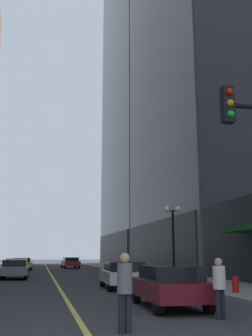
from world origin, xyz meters
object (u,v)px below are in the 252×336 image
object	(u,v)px
pedestrian_in_white_shirt	(219,283)
car_black	(16,265)
car_white	(123,274)
pedestrian_in_grey_suit	(125,286)
car_red	(71,262)
street_lamp_right_mid	(173,226)
fire_hydrant_right	(235,286)
car_maroon	(169,285)
car_grey	(15,268)
car_yellow	(22,264)

from	to	relation	value
pedestrian_in_white_shirt	car_black	bearing A→B (deg)	103.52
car_white	pedestrian_in_grey_suit	world-z (taller)	pedestrian_in_grey_suit
car_red	street_lamp_right_mid	xyz separation A→B (m)	(3.58, -29.72, 2.54)
car_red	pedestrian_in_grey_suit	xyz separation A→B (m)	(-2.02, -43.05, 0.28)
car_black	pedestrian_in_white_shirt	bearing A→B (deg)	-76.48
fire_hydrant_right	car_white	bearing A→B (deg)	130.38
car_black	car_white	bearing A→B (deg)	-71.12
street_lamp_right_mid	fire_hydrant_right	size ratio (longest dim) A/B	5.54
street_lamp_right_mid	fire_hydrant_right	xyz separation A→B (m)	(0.50, -6.40, -2.86)
car_maroon	fire_hydrant_right	world-z (taller)	car_maroon
car_black	car_red	size ratio (longest dim) A/B	0.94
car_white	car_grey	xyz separation A→B (m)	(-5.78, 9.73, -0.00)
car_yellow	street_lamp_right_mid	xyz separation A→B (m)	(9.18, -23.19, 2.54)
car_red	car_yellow	bearing A→B (deg)	-130.61
pedestrian_in_grey_suit	car_yellow	bearing A→B (deg)	95.60
car_maroon	pedestrian_in_white_shirt	size ratio (longest dim) A/B	2.66
car_black	pedestrian_in_white_shirt	distance (m)	28.59
car_maroon	pedestrian_in_white_shirt	bearing A→B (deg)	-75.21
pedestrian_in_grey_suit	street_lamp_right_mid	distance (m)	14.63
pedestrian_in_white_shirt	car_red	bearing A→B (deg)	91.19
car_white	car_red	distance (m)	31.64
car_grey	car_maroon	bearing A→B (deg)	-71.66
pedestrian_in_grey_suit	car_grey	bearing A→B (deg)	99.39
pedestrian_in_grey_suit	street_lamp_right_mid	size ratio (longest dim) A/B	0.39
car_yellow	pedestrian_in_white_shirt	world-z (taller)	pedestrian_in_white_shirt
car_black	car_maroon	bearing A→B (deg)	-76.60
car_grey	fire_hydrant_right	xyz separation A→B (m)	(9.59, -14.21, -0.32)
car_grey	pedestrian_in_white_shirt	distance (m)	20.74
car_red	street_lamp_right_mid	distance (m)	30.04
car_red	pedestrian_in_grey_suit	distance (m)	43.10
car_red	fire_hydrant_right	world-z (taller)	car_red
car_maroon	pedestrian_in_grey_suit	xyz separation A→B (m)	(-2.25, -3.81, 0.28)
car_yellow	fire_hydrant_right	distance (m)	31.14
car_white	car_black	bearing A→B (deg)	108.88
car_black	street_lamp_right_mid	world-z (taller)	street_lamp_right_mid
car_grey	pedestrian_in_grey_suit	distance (m)	21.42
car_grey	pedestrian_in_grey_suit	xyz separation A→B (m)	(3.50, -21.14, 0.28)
car_yellow	fire_hydrant_right	xyz separation A→B (m)	(9.68, -29.60, -0.32)
street_lamp_right_mid	car_black	bearing A→B (deg)	120.63
car_grey	car_black	xyz separation A→B (m)	(-0.30, 8.06, 0.00)
fire_hydrant_right	car_yellow	bearing A→B (deg)	108.11
pedestrian_in_grey_suit	fire_hydrant_right	distance (m)	9.25
car_yellow	car_red	distance (m)	8.60
car_red	car_white	bearing A→B (deg)	-89.52
pedestrian_in_white_shirt	car_grey	bearing A→B (deg)	107.91
car_white	street_lamp_right_mid	xyz separation A→B (m)	(3.31, 1.92, 2.54)
car_yellow	car_grey	bearing A→B (deg)	-89.68
car_maroon	car_grey	size ratio (longest dim) A/B	1.00
street_lamp_right_mid	car_maroon	bearing A→B (deg)	-109.39
pedestrian_in_grey_suit	fire_hydrant_right	size ratio (longest dim) A/B	2.14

